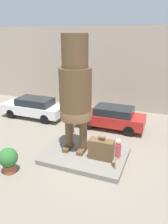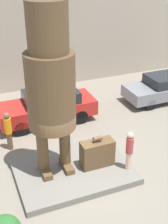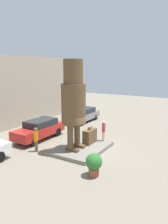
% 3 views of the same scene
% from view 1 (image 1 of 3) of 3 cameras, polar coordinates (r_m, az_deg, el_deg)
% --- Properties ---
extents(ground_plane, '(60.00, 60.00, 0.00)m').
position_cam_1_polar(ground_plane, '(11.70, 0.39, -11.78)').
color(ground_plane, gray).
extents(pedestal, '(4.17, 3.04, 0.24)m').
position_cam_1_polar(pedestal, '(11.63, 0.39, -11.28)').
color(pedestal, slate).
rests_on(pedestal, ground_plane).
extents(building_backdrop, '(28.00, 0.60, 6.70)m').
position_cam_1_polar(building_backdrop, '(18.40, 10.21, 10.93)').
color(building_backdrop, tan).
rests_on(building_backdrop, ground_plane).
extents(statue_figure, '(1.60, 1.60, 5.91)m').
position_cam_1_polar(statue_figure, '(10.68, -2.28, 6.66)').
color(statue_figure, brown).
rests_on(statue_figure, pedestal).
extents(giant_suitcase, '(1.22, 0.53, 1.23)m').
position_cam_1_polar(giant_suitcase, '(10.95, 4.55, -9.65)').
color(giant_suitcase, brown).
rests_on(giant_suitcase, pedestal).
extents(tourist, '(0.26, 0.26, 1.55)m').
position_cam_1_polar(tourist, '(10.05, 8.82, -10.56)').
color(tourist, beige).
rests_on(tourist, pedestal).
extents(parked_car_white, '(4.80, 1.72, 1.57)m').
position_cam_1_polar(parked_car_white, '(17.00, -13.05, 1.25)').
color(parked_car_white, silver).
rests_on(parked_car_white, ground_plane).
extents(parked_car_red, '(4.54, 1.71, 1.55)m').
position_cam_1_polar(parked_car_red, '(14.78, 7.12, -1.29)').
color(parked_car_red, '#B2231E').
rests_on(parked_car_red, ground_plane).
extents(planter_pot, '(0.88, 0.88, 1.24)m').
position_cam_1_polar(planter_pot, '(10.81, -19.16, -11.56)').
color(planter_pot, brown).
rests_on(planter_pot, ground_plane).
extents(worker_hivis, '(0.29, 0.29, 1.69)m').
position_cam_1_polar(worker_hivis, '(13.97, -3.05, -2.03)').
color(worker_hivis, brown).
rests_on(worker_hivis, ground_plane).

